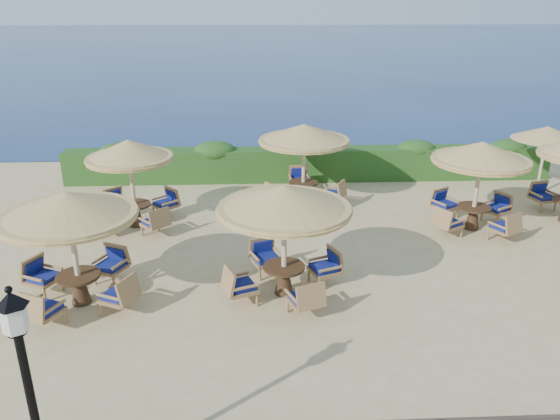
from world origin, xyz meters
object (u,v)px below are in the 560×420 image
object	(u,v)px
extra_parasol	(547,133)
cafe_set_0	(71,227)
cafe_set_3	(131,170)
cafe_set_5	(479,170)
cafe_set_4	(304,145)
cafe_set_1	(284,219)
lamp_post	(34,415)

from	to	relation	value
extra_parasol	cafe_set_0	xyz separation A→B (m)	(-13.76, -6.67, -0.32)
cafe_set_3	cafe_set_5	xyz separation A→B (m)	(10.01, -0.67, 0.08)
cafe_set_4	cafe_set_5	distance (m)	5.43
cafe_set_0	cafe_set_1	distance (m)	4.58
lamp_post	cafe_set_3	xyz separation A→B (m)	(-0.82, 9.77, 0.19)
cafe_set_0	cafe_set_4	xyz separation A→B (m)	(5.53, 6.26, 0.10)
cafe_set_1	cafe_set_4	bearing A→B (deg)	81.02
cafe_set_0	cafe_set_3	size ratio (longest dim) A/B	1.10
cafe_set_0	cafe_set_4	size ratio (longest dim) A/B	0.98
cafe_set_5	cafe_set_0	bearing A→B (deg)	-160.01
cafe_set_3	cafe_set_0	bearing A→B (deg)	-94.35
cafe_set_3	cafe_set_4	bearing A→B (deg)	19.30
cafe_set_1	cafe_set_5	world-z (taller)	same
cafe_set_1	cafe_set_3	bearing A→B (deg)	135.15
cafe_set_3	cafe_set_4	size ratio (longest dim) A/B	0.89
lamp_post	cafe_set_1	bearing A→B (deg)	58.37
extra_parasol	cafe_set_5	distance (m)	4.49
extra_parasol	cafe_set_5	size ratio (longest dim) A/B	0.86
cafe_set_4	extra_parasol	bearing A→B (deg)	2.82
cafe_set_0	cafe_set_5	xyz separation A→B (m)	(10.35, 3.77, -0.03)
extra_parasol	cafe_set_4	bearing A→B (deg)	-177.18
extra_parasol	lamp_post	bearing A→B (deg)	-136.40
cafe_set_3	lamp_post	bearing A→B (deg)	-85.21
extra_parasol	cafe_set_0	world-z (taller)	cafe_set_0
cafe_set_4	cafe_set_5	bearing A→B (deg)	-27.38
lamp_post	cafe_set_0	bearing A→B (deg)	102.25
cafe_set_1	cafe_set_3	size ratio (longest dim) A/B	1.14
lamp_post	cafe_set_4	size ratio (longest dim) A/B	1.11
lamp_post	cafe_set_3	size ratio (longest dim) A/B	1.25
extra_parasol	cafe_set_1	bearing A→B (deg)	-144.93
cafe_set_1	cafe_set_5	distance (m)	6.77
lamp_post	cafe_set_1	distance (m)	6.53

